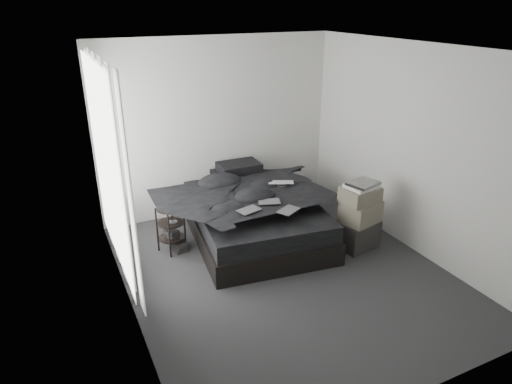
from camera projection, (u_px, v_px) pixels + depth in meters
name	position (u px, v px, depth m)	size (l,w,h in m)	color
floor	(285.00, 272.00, 5.52)	(3.60, 4.20, 0.01)	#2E2F31
ceiling	(291.00, 48.00, 4.50)	(3.60, 4.20, 0.01)	white
wall_back	(218.00, 127.00, 6.75)	(3.60, 0.01, 2.60)	silver
wall_front	(431.00, 264.00, 3.27)	(3.60, 0.01, 2.60)	silver
wall_left	(121.00, 201.00, 4.29)	(0.01, 4.20, 2.60)	silver
wall_right	(412.00, 150.00, 5.73)	(0.01, 4.20, 2.60)	silver
window_left	(107.00, 166.00, 5.03)	(0.02, 2.00, 2.30)	white
curtain_left	(112.00, 171.00, 5.08)	(0.06, 2.12, 2.48)	white
bed	(255.00, 227.00, 6.30)	(1.63, 2.15, 0.29)	black
mattress	(255.00, 210.00, 6.20)	(1.57, 2.09, 0.23)	black
duvet	(256.00, 195.00, 6.06)	(1.59, 1.84, 0.25)	black
pillow_lower	(234.00, 176.00, 6.84)	(0.65, 0.44, 0.15)	black
pillow_upper	(239.00, 167.00, 6.79)	(0.61, 0.42, 0.14)	black
laptop	(281.00, 179.00, 6.21)	(0.35, 0.22, 0.03)	silver
comic_a	(249.00, 204.00, 5.48)	(0.27, 0.18, 0.01)	black
comic_b	(269.00, 195.00, 5.70)	(0.27, 0.18, 0.01)	black
comic_c	(289.00, 203.00, 5.46)	(0.27, 0.18, 0.01)	black
side_stand	(171.00, 230.00, 5.89)	(0.33, 0.33, 0.61)	black
papers	(170.00, 208.00, 5.77)	(0.23, 0.17, 0.01)	white
floor_books	(179.00, 245.00, 5.97)	(0.15, 0.22, 0.15)	black
box_lower	(357.00, 234.00, 6.03)	(0.50, 0.39, 0.37)	black
box_mid	(360.00, 212.00, 5.90)	(0.47, 0.37, 0.28)	#6A6453
box_upper	(360.00, 195.00, 5.80)	(0.45, 0.36, 0.20)	#6A6453
art_book_white	(362.00, 186.00, 5.76)	(0.38, 0.31, 0.04)	silver
art_book_snake	(363.00, 183.00, 5.75)	(0.37, 0.29, 0.03)	silver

